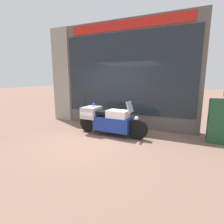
# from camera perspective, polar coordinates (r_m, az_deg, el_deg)

# --- Properties ---
(ground_plane) EXTENTS (60.00, 60.00, 0.00)m
(ground_plane) POSITION_cam_1_polar(r_m,az_deg,el_deg) (5.44, -6.55, -9.15)
(ground_plane) COLOR #7A5B4C
(shop_building) EXTENTS (6.02, 0.55, 3.93)m
(shop_building) POSITION_cam_1_polar(r_m,az_deg,el_deg) (7.06, -1.19, 11.86)
(shop_building) COLOR #56514C
(shop_building) RESTS_ON ground
(window_display) EXTENTS (4.72, 0.30, 1.97)m
(window_display) POSITION_cam_1_polar(r_m,az_deg,el_deg) (6.94, 4.53, -0.66)
(window_display) COLOR slate
(window_display) RESTS_ON ground
(paramedic_motorcycle) EXTENTS (2.43, 0.67, 1.18)m
(paramedic_motorcycle) POSITION_cam_1_polar(r_m,az_deg,el_deg) (5.79, -1.43, -2.47)
(paramedic_motorcycle) COLOR black
(paramedic_motorcycle) RESTS_ON ground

